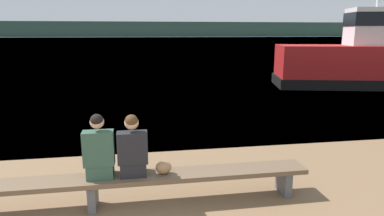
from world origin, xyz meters
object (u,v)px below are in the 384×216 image
at_px(tugboat_red, 370,62).
at_px(bench_main, 92,184).
at_px(person_left, 99,151).
at_px(person_right, 133,150).
at_px(shopping_bag, 164,168).

bearing_deg(tugboat_red, bench_main, 143.71).
distance_m(person_left, person_right, 0.49).
relative_size(person_left, shopping_bag, 4.06).
height_order(bench_main, shopping_bag, shopping_bag).
bearing_deg(bench_main, person_left, 2.51).
distance_m(bench_main, shopping_bag, 1.10).
bearing_deg(person_left, bench_main, -177.49).
distance_m(person_right, shopping_bag, 0.56).
bearing_deg(bench_main, shopping_bag, -0.51).
relative_size(person_right, shopping_bag, 3.94).
distance_m(shopping_bag, tugboat_red, 14.79).
xyz_separation_m(person_left, person_right, (0.49, 0.00, -0.01)).
distance_m(bench_main, person_left, 0.53).
relative_size(person_left, tugboat_red, 0.11).
relative_size(bench_main, person_left, 6.75).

